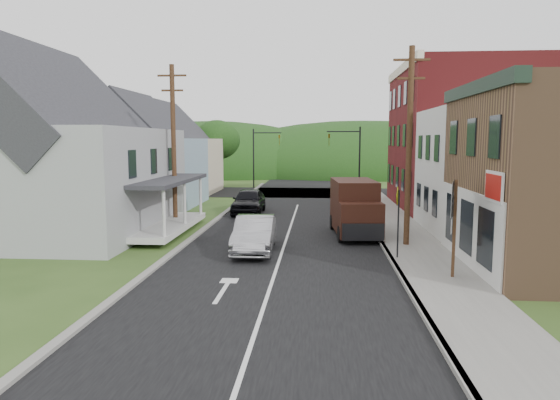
% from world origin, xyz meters
% --- Properties ---
extents(ground, '(120.00, 120.00, 0.00)m').
position_xyz_m(ground, '(0.00, 0.00, 0.00)').
color(ground, '#2D4719').
rests_on(ground, ground).
extents(road, '(9.00, 90.00, 0.02)m').
position_xyz_m(road, '(0.00, 10.00, 0.00)').
color(road, black).
rests_on(road, ground).
extents(cross_road, '(60.00, 9.00, 0.02)m').
position_xyz_m(cross_road, '(0.00, 27.00, 0.00)').
color(cross_road, black).
rests_on(cross_road, ground).
extents(sidewalk_right, '(2.80, 55.00, 0.15)m').
position_xyz_m(sidewalk_right, '(5.90, 8.00, 0.07)').
color(sidewalk_right, slate).
rests_on(sidewalk_right, ground).
extents(curb_right, '(0.20, 55.00, 0.15)m').
position_xyz_m(curb_right, '(4.55, 8.00, 0.07)').
color(curb_right, slate).
rests_on(curb_right, ground).
extents(curb_left, '(0.30, 55.00, 0.12)m').
position_xyz_m(curb_left, '(-4.65, 8.00, 0.06)').
color(curb_left, slate).
rests_on(curb_left, ground).
extents(storefront_white, '(8.00, 7.00, 6.50)m').
position_xyz_m(storefront_white, '(11.30, 7.50, 3.25)').
color(storefront_white, silver).
rests_on(storefront_white, ground).
extents(storefront_red, '(8.00, 12.00, 10.00)m').
position_xyz_m(storefront_red, '(11.30, 17.00, 5.00)').
color(storefront_red, maroon).
rests_on(storefront_red, ground).
extents(house_gray, '(10.20, 12.24, 8.35)m').
position_xyz_m(house_gray, '(-12.00, 6.00, 4.23)').
color(house_gray, gray).
rests_on(house_gray, ground).
extents(house_blue, '(7.14, 8.16, 7.28)m').
position_xyz_m(house_blue, '(-11.00, 17.00, 3.69)').
color(house_blue, '#7D99AB').
rests_on(house_blue, ground).
extents(house_cream, '(7.14, 8.16, 7.28)m').
position_xyz_m(house_cream, '(-11.50, 26.00, 3.69)').
color(house_cream, beige).
rests_on(house_cream, ground).
extents(utility_pole_right, '(1.60, 0.26, 9.00)m').
position_xyz_m(utility_pole_right, '(5.60, 3.50, 4.66)').
color(utility_pole_right, '#472D19').
rests_on(utility_pole_right, ground).
extents(utility_pole_left, '(1.60, 0.26, 9.00)m').
position_xyz_m(utility_pole_left, '(-6.50, 8.00, 4.66)').
color(utility_pole_left, '#472D19').
rests_on(utility_pole_left, ground).
extents(traffic_signal_right, '(2.87, 0.20, 6.00)m').
position_xyz_m(traffic_signal_right, '(4.30, 23.50, 3.76)').
color(traffic_signal_right, black).
rests_on(traffic_signal_right, ground).
extents(traffic_signal_left, '(2.87, 0.20, 6.00)m').
position_xyz_m(traffic_signal_left, '(-4.30, 30.50, 3.76)').
color(traffic_signal_left, black).
rests_on(traffic_signal_left, ground).
extents(tree_left_b, '(4.80, 4.80, 6.94)m').
position_xyz_m(tree_left_b, '(-17.00, 12.00, 4.88)').
color(tree_left_b, '#382616').
rests_on(tree_left_b, ground).
extents(tree_left_c, '(5.80, 5.80, 8.41)m').
position_xyz_m(tree_left_c, '(-19.00, 20.00, 5.94)').
color(tree_left_c, '#382616').
rests_on(tree_left_c, ground).
extents(tree_left_d, '(4.80, 4.80, 6.94)m').
position_xyz_m(tree_left_d, '(-9.00, 32.00, 4.88)').
color(tree_left_d, '#382616').
rests_on(tree_left_d, ground).
extents(forested_ridge, '(90.00, 30.00, 16.00)m').
position_xyz_m(forested_ridge, '(0.00, 55.00, 0.00)').
color(forested_ridge, black).
rests_on(forested_ridge, ground).
extents(silver_sedan, '(1.80, 4.77, 1.55)m').
position_xyz_m(silver_sedan, '(-1.20, 2.04, 0.78)').
color(silver_sedan, '#A1A0A5').
rests_on(silver_sedan, ground).
extents(dark_sedan, '(2.00, 4.89, 1.66)m').
position_xyz_m(dark_sedan, '(-3.10, 13.48, 0.83)').
color(dark_sedan, black).
rests_on(dark_sedan, ground).
extents(delivery_van, '(2.45, 5.23, 2.84)m').
position_xyz_m(delivery_van, '(3.43, 6.17, 1.44)').
color(delivery_van, black).
rests_on(delivery_van, ground).
extents(route_sign_cluster, '(0.62, 1.88, 3.40)m').
position_xyz_m(route_sign_cluster, '(6.23, -1.91, 2.35)').
color(route_sign_cluster, '#472D19').
rests_on(route_sign_cluster, sidewalk_right).
extents(warning_sign, '(0.23, 0.79, 2.93)m').
position_xyz_m(warning_sign, '(4.77, 0.88, 2.02)').
color(warning_sign, black).
rests_on(warning_sign, sidewalk_right).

